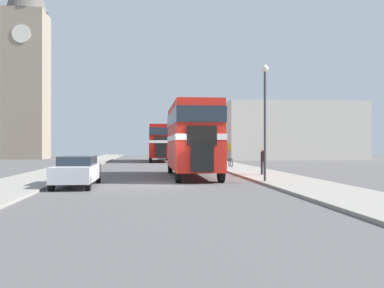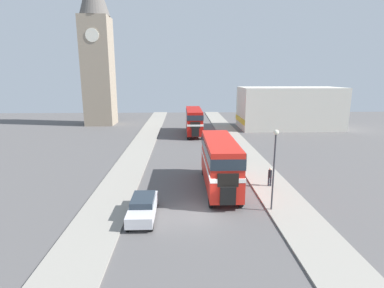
{
  "view_description": "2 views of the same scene",
  "coord_description": "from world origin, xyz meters",
  "px_view_note": "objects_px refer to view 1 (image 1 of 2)",
  "views": [
    {
      "loc": [
        -0.61,
        -20.63,
        1.95
      ],
      "look_at": [
        2.1,
        4.97,
        2.0
      ],
      "focal_mm": 40.0,
      "sensor_mm": 36.0,
      "label": 1
    },
    {
      "loc": [
        -1.12,
        -19.47,
        9.57
      ],
      "look_at": [
        0.0,
        13.06,
        2.12
      ],
      "focal_mm": 28.0,
      "sensor_mm": 36.0,
      "label": 2
    }
  ],
  "objects_px": {
    "bus_distant": "(160,140)",
    "car_parked_near": "(77,171)",
    "double_decker_bus": "(192,135)",
    "church_tower": "(27,50)",
    "pedestrian_walking": "(263,159)",
    "street_lamp": "(265,105)",
    "bicycle_on_pavement": "(230,163)"
  },
  "relations": [
    {
      "from": "bicycle_on_pavement",
      "to": "double_decker_bus",
      "type": "bearing_deg",
      "value": -114.32
    },
    {
      "from": "double_decker_bus",
      "to": "church_tower",
      "type": "distance_m",
      "value": 42.67
    },
    {
      "from": "car_parked_near",
      "to": "church_tower",
      "type": "distance_m",
      "value": 45.53
    },
    {
      "from": "church_tower",
      "to": "pedestrian_walking",
      "type": "bearing_deg",
      "value": -56.41
    },
    {
      "from": "bus_distant",
      "to": "car_parked_near",
      "type": "relative_size",
      "value": 2.26
    },
    {
      "from": "double_decker_bus",
      "to": "bus_distant",
      "type": "relative_size",
      "value": 0.91
    },
    {
      "from": "double_decker_bus",
      "to": "car_parked_near",
      "type": "bearing_deg",
      "value": -139.01
    },
    {
      "from": "bus_distant",
      "to": "bicycle_on_pavement",
      "type": "distance_m",
      "value": 16.64
    },
    {
      "from": "bus_distant",
      "to": "car_parked_near",
      "type": "height_order",
      "value": "bus_distant"
    },
    {
      "from": "bicycle_on_pavement",
      "to": "street_lamp",
      "type": "height_order",
      "value": "street_lamp"
    },
    {
      "from": "car_parked_near",
      "to": "pedestrian_walking",
      "type": "distance_m",
      "value": 11.67
    },
    {
      "from": "bus_distant",
      "to": "church_tower",
      "type": "distance_m",
      "value": 24.68
    },
    {
      "from": "double_decker_bus",
      "to": "car_parked_near",
      "type": "distance_m",
      "value": 8.08
    },
    {
      "from": "bus_distant",
      "to": "street_lamp",
      "type": "relative_size",
      "value": 1.8
    },
    {
      "from": "church_tower",
      "to": "bus_distant",
      "type": "bearing_deg",
      "value": -31.39
    },
    {
      "from": "pedestrian_walking",
      "to": "street_lamp",
      "type": "xyz_separation_m",
      "value": [
        -1.22,
        -4.68,
        2.91
      ]
    },
    {
      "from": "pedestrian_walking",
      "to": "bicycle_on_pavement",
      "type": "bearing_deg",
      "value": 91.63
    },
    {
      "from": "double_decker_bus",
      "to": "church_tower",
      "type": "xyz_separation_m",
      "value": [
        -19.32,
        35.92,
        12.52
      ]
    },
    {
      "from": "bicycle_on_pavement",
      "to": "bus_distant",
      "type": "bearing_deg",
      "value": 109.03
    },
    {
      "from": "pedestrian_walking",
      "to": "street_lamp",
      "type": "distance_m",
      "value": 5.65
    },
    {
      "from": "car_parked_near",
      "to": "street_lamp",
      "type": "height_order",
      "value": "street_lamp"
    },
    {
      "from": "pedestrian_walking",
      "to": "car_parked_near",
      "type": "bearing_deg",
      "value": -152.92
    },
    {
      "from": "bicycle_on_pavement",
      "to": "pedestrian_walking",
      "type": "bearing_deg",
      "value": -88.37
    },
    {
      "from": "double_decker_bus",
      "to": "pedestrian_walking",
      "type": "relative_size",
      "value": 5.83
    },
    {
      "from": "double_decker_bus",
      "to": "bicycle_on_pavement",
      "type": "height_order",
      "value": "double_decker_bus"
    },
    {
      "from": "double_decker_bus",
      "to": "church_tower",
      "type": "height_order",
      "value": "church_tower"
    },
    {
      "from": "bus_distant",
      "to": "church_tower",
      "type": "relative_size",
      "value": 0.36
    },
    {
      "from": "double_decker_bus",
      "to": "bicycle_on_pavement",
      "type": "bearing_deg",
      "value": 65.68
    },
    {
      "from": "pedestrian_walking",
      "to": "church_tower",
      "type": "distance_m",
      "value": 45.19
    },
    {
      "from": "bus_distant",
      "to": "pedestrian_walking",
      "type": "relative_size",
      "value": 6.43
    },
    {
      "from": "bus_distant",
      "to": "bicycle_on_pavement",
      "type": "relative_size",
      "value": 5.99
    },
    {
      "from": "double_decker_bus",
      "to": "street_lamp",
      "type": "xyz_separation_m",
      "value": [
        3.22,
        -4.54,
        1.39
      ]
    }
  ]
}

